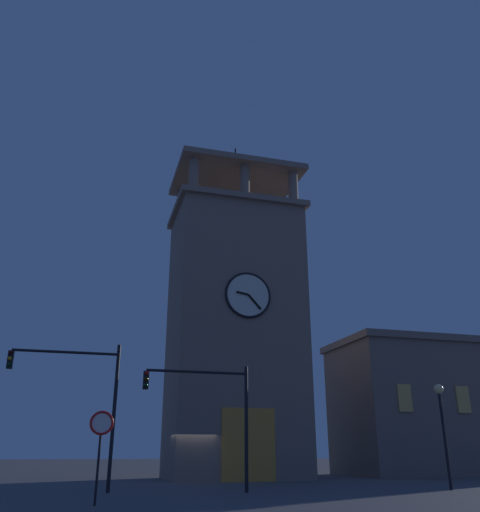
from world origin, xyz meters
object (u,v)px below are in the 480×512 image
Objects in this scene: traffic_signal_mid at (211,402)px; street_lamp at (442,414)px; no_horn_sign at (101,430)px; clocktower at (235,329)px; traffic_signal_near at (81,389)px; adjacent_wing_building at (457,407)px.

street_lamp is at bearing 174.78° from traffic_signal_mid.
traffic_signal_mid is 1.80× the size of no_horn_sign.
no_horn_sign is (8.62, 15.04, -7.13)m from clocktower.
no_horn_sign is at bearing 98.83° from traffic_signal_near.
adjacent_wing_building is 25.65m from traffic_signal_mid.
adjacent_wing_building reaches higher than traffic_signal_near.
clocktower is 3.83× the size of traffic_signal_near.
no_horn_sign is (-0.86, 5.51, -1.89)m from traffic_signal_near.
traffic_signal_near is (27.61, 11.46, -0.64)m from adjacent_wing_building.
clocktower reaches higher than traffic_signal_near.
clocktower is 1.25× the size of adjacent_wing_building.
street_lamp is (-16.21, 2.38, -0.90)m from traffic_signal_near.
clocktower reaches higher than adjacent_wing_building.
clocktower is at bearing 6.07° from adjacent_wing_building.
adjacent_wing_building is (-18.14, -1.93, -4.60)m from clocktower.
street_lamp is (11.40, 13.84, -1.54)m from adjacent_wing_building.
traffic_signal_mid is 10.81m from street_lamp.
clocktower is 18.81m from adjacent_wing_building.
traffic_signal_mid is 6.31m from no_horn_sign.
traffic_signal_mid is (-5.45, 1.40, -0.55)m from traffic_signal_near.
street_lamp reaches higher than no_horn_sign.
traffic_signal_mid is at bearing 165.59° from traffic_signal_near.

